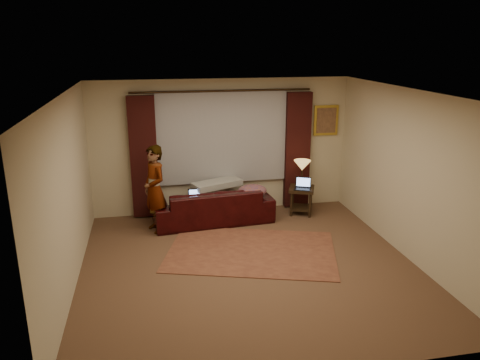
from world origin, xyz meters
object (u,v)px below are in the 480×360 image
sofa (213,199)px  tiffany_lamp (302,174)px  end_table (301,201)px  laptop_table (302,184)px  person (155,189)px  laptop_sofa (197,197)px

sofa → tiffany_lamp: bearing=179.3°
end_table → laptop_table: size_ratio=1.66×
laptop_table → person: (-2.78, -0.19, 0.13)m
sofa → person: size_ratio=1.41×
laptop_sofa → laptop_table: 2.04m
tiffany_lamp → laptop_table: 0.24m
sofa → laptop_sofa: bearing=20.5°
tiffany_lamp → person: size_ratio=0.34×
person → tiffany_lamp: bearing=72.9°
tiffany_lamp → person: person is taller
sofa → person: 1.13m
sofa → tiffany_lamp: 1.81m
tiffany_lamp → sofa: bearing=-175.6°
sofa → laptop_table: (1.73, -0.04, 0.20)m
end_table → tiffany_lamp: size_ratio=1.03×
laptop_sofa → person: (-0.75, -0.08, 0.22)m
end_table → tiffany_lamp: (0.01, 0.07, 0.53)m
laptop_sofa → end_table: laptop_sofa is taller
laptop_sofa → laptop_table: size_ratio=1.04×
sofa → tiffany_lamp: (1.77, 0.14, 0.36)m
sofa → end_table: (1.76, 0.07, -0.17)m
sofa → end_table: 1.77m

